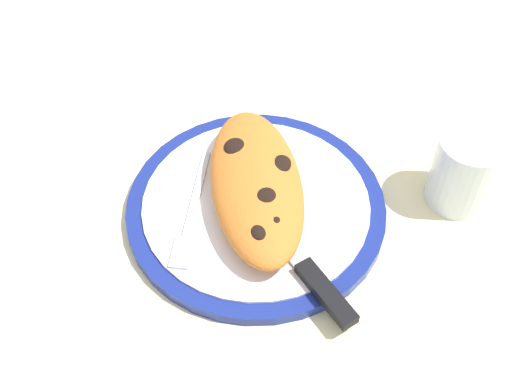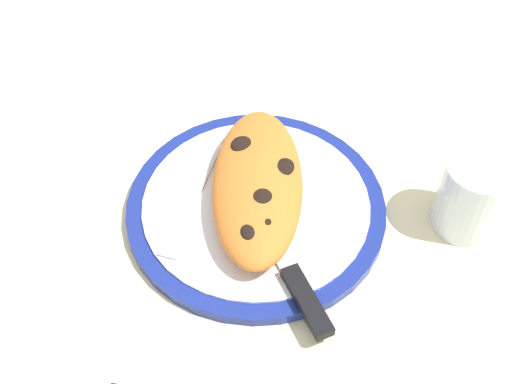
# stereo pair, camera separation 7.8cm
# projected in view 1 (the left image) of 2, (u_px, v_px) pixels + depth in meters

# --- Properties ---
(ground_plane) EXTENTS (1.50, 1.50, 0.03)m
(ground_plane) POSITION_uv_depth(u_px,v_px,m) (256.00, 220.00, 0.82)
(ground_plane) COLOR beige
(plate) EXTENTS (0.30, 0.30, 0.02)m
(plate) POSITION_uv_depth(u_px,v_px,m) (256.00, 208.00, 0.80)
(plate) COLOR navy
(plate) RESTS_ON ground_plane
(calzone) EXTENTS (0.25, 0.15, 0.05)m
(calzone) POSITION_uv_depth(u_px,v_px,m) (258.00, 185.00, 0.78)
(calzone) COLOR orange
(calzone) RESTS_ON plate
(fork) EXTENTS (0.17, 0.03, 0.00)m
(fork) POSITION_uv_depth(u_px,v_px,m) (191.00, 218.00, 0.78)
(fork) COLOR silver
(fork) RESTS_ON plate
(knife) EXTENTS (0.19, 0.14, 0.01)m
(knife) POSITION_uv_depth(u_px,v_px,m) (308.00, 272.00, 0.73)
(knife) COLOR silver
(knife) RESTS_ON plate
(water_glass) EXTENTS (0.08, 0.08, 0.09)m
(water_glass) POSITION_uv_depth(u_px,v_px,m) (464.00, 174.00, 0.79)
(water_glass) COLOR silver
(water_glass) RESTS_ON ground_plane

